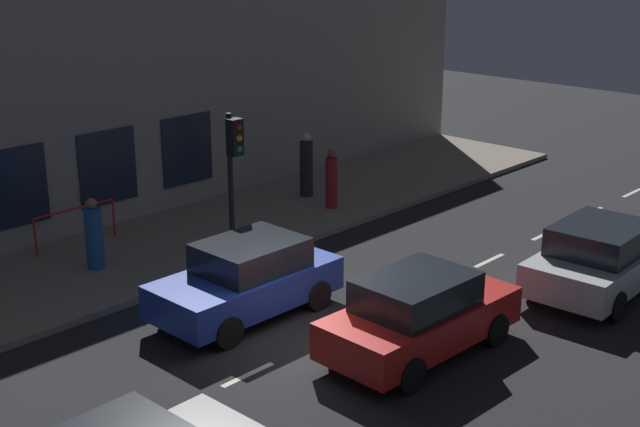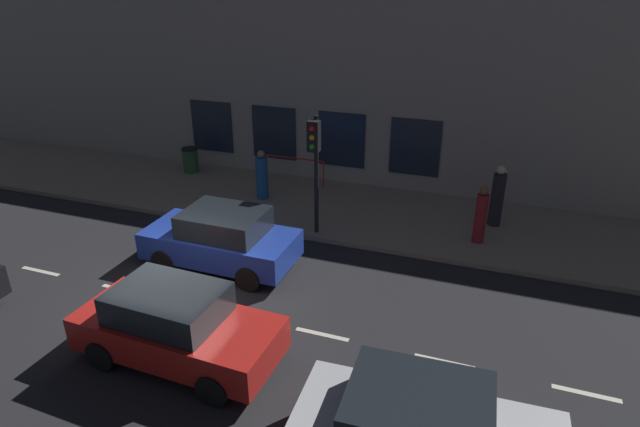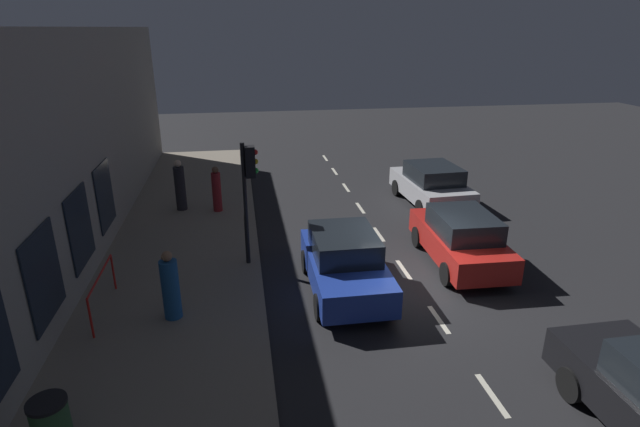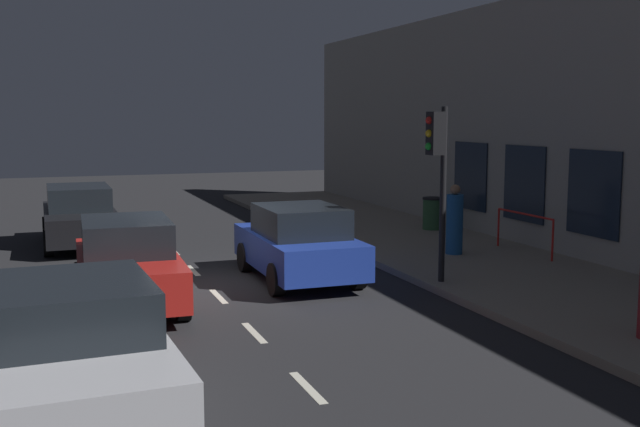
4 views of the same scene
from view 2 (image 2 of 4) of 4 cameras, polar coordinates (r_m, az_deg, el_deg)
The scene contains 12 objects.
ground_plane at distance 13.16m, azimuth -14.90°, elevation -9.18°, with size 60.00×60.00×0.00m, color #232326.
sidewalk at distance 17.92m, azimuth -3.90°, elevation 1.32°, with size 4.50×32.00×0.15m.
building_facade at distance 19.23m, azimuth -1.08°, elevation 12.84°, with size 0.65×32.00×6.46m.
lane_centre_line at distance 12.68m, azimuth -11.09°, elevation -10.16°, with size 0.12×27.20×0.01m.
traffic_light at distance 14.58m, azimuth -0.57°, elevation 6.54°, with size 0.47×0.32×3.47m.
parked_car_0 at distance 11.02m, azimuth -15.18°, elevation -11.55°, with size 1.94×4.11×1.58m.
parked_car_2 at distance 14.07m, azimuth -10.49°, elevation -2.67°, with size 1.93×3.96×1.58m.
pedestrian_0 at distance 17.78m, azimuth -6.24°, elevation 3.95°, with size 0.57×0.57×1.67m.
pedestrian_1 at distance 16.57m, azimuth 18.46°, elevation 1.60°, with size 0.47×0.47×1.86m.
pedestrian_2 at distance 15.40m, azimuth 16.85°, elevation -0.29°, with size 0.46×0.46×1.66m.
trash_bin at distance 20.79m, azimuth -13.72°, elevation 5.61°, with size 0.60×0.60×0.93m.
red_railing at distance 18.98m, azimuth -2.73°, elevation 5.31°, with size 0.05×2.23×0.97m.
Camera 2 is at (-8.79, -6.72, 7.13)m, focal length 29.85 mm.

